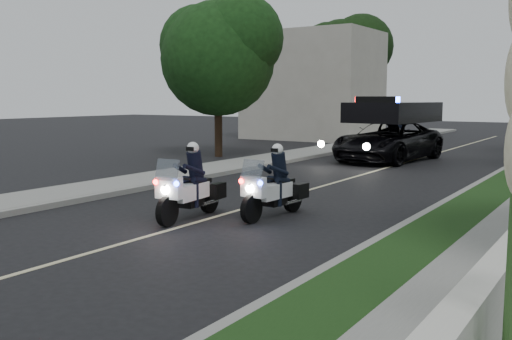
% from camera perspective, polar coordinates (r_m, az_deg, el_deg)
% --- Properties ---
extents(ground, '(120.00, 120.00, 0.00)m').
position_cam_1_polar(ground, '(12.12, -8.92, -5.98)').
color(ground, black).
rests_on(ground, ground).
extents(curb_right, '(0.20, 60.00, 0.15)m').
position_cam_1_polar(curb_right, '(19.35, 21.18, -1.24)').
color(curb_right, gray).
rests_on(curb_right, ground).
extents(grass_verge, '(1.20, 60.00, 0.16)m').
position_cam_1_polar(grass_verge, '(19.23, 23.23, -1.38)').
color(grass_verge, '#193814').
rests_on(grass_verge, ground).
extents(curb_left, '(0.20, 60.00, 0.15)m').
position_cam_1_polar(curb_left, '(22.45, 0.25, 0.34)').
color(curb_left, gray).
rests_on(curb_left, ground).
extents(sidewalk_left, '(2.00, 60.00, 0.16)m').
position_cam_1_polar(sidewalk_left, '(23.05, -2.06, 0.52)').
color(sidewalk_left, gray).
rests_on(sidewalk_left, ground).
extents(building_far, '(8.00, 6.00, 7.00)m').
position_cam_1_polar(building_far, '(39.13, 5.63, 8.23)').
color(building_far, '#A8A396').
rests_on(building_far, ground).
extents(lane_marking, '(0.12, 50.00, 0.01)m').
position_cam_1_polar(lane_marking, '(20.56, 9.93, -0.59)').
color(lane_marking, '#BFB78C').
rests_on(lane_marking, ground).
extents(police_moto_left, '(0.92, 2.12, 1.75)m').
position_cam_1_polar(police_moto_left, '(13.26, -6.47, -4.80)').
color(police_moto_left, white).
rests_on(police_moto_left, ground).
extents(police_moto_right, '(0.83, 2.04, 1.69)m').
position_cam_1_polar(police_moto_right, '(13.40, 1.75, -4.64)').
color(police_moto_right, silver).
rests_on(police_moto_right, ground).
extents(police_suv, '(3.47, 6.40, 2.98)m').
position_cam_1_polar(police_suv, '(25.83, 12.82, 0.89)').
color(police_suv, black).
rests_on(police_suv, ground).
extents(bicycle, '(0.69, 1.77, 0.91)m').
position_cam_1_polar(bicycle, '(30.96, 13.96, 1.87)').
color(bicycle, black).
rests_on(bicycle, ground).
extents(cyclist, '(0.60, 0.43, 1.56)m').
position_cam_1_polar(cyclist, '(30.96, 13.96, 1.87)').
color(cyclist, black).
rests_on(cyclist, ground).
extents(tree_left_near, '(6.78, 6.78, 8.72)m').
position_cam_1_polar(tree_left_near, '(27.07, -3.70, 1.33)').
color(tree_left_near, '#184015').
rests_on(tree_left_near, ground).
extents(tree_left_far, '(7.55, 7.55, 10.21)m').
position_cam_1_polar(tree_left_far, '(42.90, 8.41, 3.42)').
color(tree_left_far, black).
rests_on(tree_left_far, ground).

